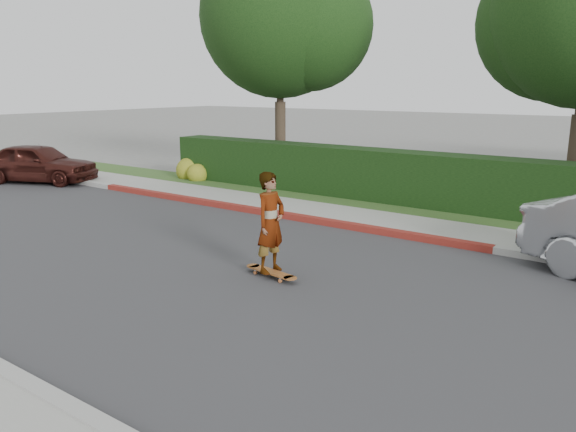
# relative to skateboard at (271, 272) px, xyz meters

# --- Properties ---
(ground) EXTENTS (120.00, 120.00, 0.00)m
(ground) POSITION_rel_skateboard_xyz_m (1.70, -0.39, -0.10)
(ground) COLOR slate
(ground) RESTS_ON ground
(road) EXTENTS (60.00, 8.00, 0.01)m
(road) POSITION_rel_skateboard_xyz_m (1.70, -0.39, -0.10)
(road) COLOR #2D2D30
(road) RESTS_ON ground
(curb_far) EXTENTS (60.00, 0.20, 0.15)m
(curb_far) POSITION_rel_skateboard_xyz_m (1.70, 3.71, -0.03)
(curb_far) COLOR #9E9E99
(curb_far) RESTS_ON ground
(curb_red_section) EXTENTS (12.00, 0.21, 0.15)m
(curb_red_section) POSITION_rel_skateboard_xyz_m (-3.30, 3.71, -0.02)
(curb_red_section) COLOR maroon
(curb_red_section) RESTS_ON ground
(sidewalk_far) EXTENTS (60.00, 1.60, 0.12)m
(sidewalk_far) POSITION_rel_skateboard_xyz_m (1.70, 4.61, -0.04)
(sidewalk_far) COLOR gray
(sidewalk_far) RESTS_ON ground
(planting_strip) EXTENTS (60.00, 1.60, 0.10)m
(planting_strip) POSITION_rel_skateboard_xyz_m (1.70, 6.21, -0.05)
(planting_strip) COLOR #2D4C1E
(planting_strip) RESTS_ON ground
(hedge) EXTENTS (15.00, 1.00, 1.50)m
(hedge) POSITION_rel_skateboard_xyz_m (-1.30, 6.81, 0.65)
(hedge) COLOR black
(hedge) RESTS_ON ground
(flowering_shrub) EXTENTS (1.40, 1.00, 0.90)m
(flowering_shrub) POSITION_rel_skateboard_xyz_m (-8.30, 6.35, 0.23)
(flowering_shrub) COLOR #2D4C19
(flowering_shrub) RESTS_ON ground
(tree_left) EXTENTS (5.99, 5.21, 8.00)m
(tree_left) POSITION_rel_skateboard_xyz_m (-5.81, 8.30, 5.16)
(tree_left) COLOR #33261C
(tree_left) RESTS_ON ground
(skateboard) EXTENTS (1.17, 0.39, 0.11)m
(skateboard) POSITION_rel_skateboard_xyz_m (0.00, 0.00, 0.00)
(skateboard) COLOR #CD6E38
(skateboard) RESTS_ON ground
(skateboarder) EXTENTS (0.43, 0.64, 1.73)m
(skateboarder) POSITION_rel_skateboard_xyz_m (0.00, -0.00, 0.88)
(skateboarder) COLOR white
(skateboarder) RESTS_ON skateboard
(car_maroon) EXTENTS (4.23, 2.98, 1.34)m
(car_maroon) POSITION_rel_skateboard_xyz_m (-12.31, 3.11, 0.57)
(car_maroon) COLOR #3D1813
(car_maroon) RESTS_ON ground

